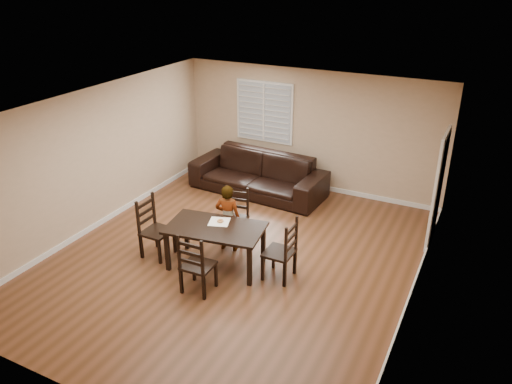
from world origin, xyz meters
TOP-DOWN VIEW (x-y plane):
  - ground at (0.00, 0.00)m, footprint 7.00×7.00m
  - room at (0.04, 0.18)m, footprint 6.04×7.04m
  - dining_table at (-0.17, -0.34)m, footprint 1.73×1.14m
  - chair_near at (-0.33, 0.68)m, footprint 0.52×0.50m
  - chair_far at (-0.05, -1.19)m, footprint 0.48×0.45m
  - chair_left at (-1.39, -0.50)m, footprint 0.47×0.50m
  - chair_right at (1.05, -0.17)m, footprint 0.45×0.49m
  - child at (-0.26, 0.24)m, footprint 0.51×0.38m
  - napkin at (-0.20, -0.16)m, footprint 0.43×0.43m
  - donut at (-0.18, -0.16)m, footprint 0.11×0.11m
  - sofa at (-0.89, 2.70)m, footprint 3.09×1.37m

SIDE VIEW (x-z plane):
  - ground at x=0.00m, z-range 0.00..0.00m
  - sofa at x=-0.89m, z-range 0.00..0.88m
  - chair_near at x=-0.33m, z-range -0.05..0.97m
  - chair_far at x=-0.05m, z-range -0.05..1.00m
  - chair_right at x=1.05m, z-range -0.05..1.03m
  - chair_left at x=-1.39m, z-range -0.05..1.04m
  - child at x=-0.26m, z-range 0.00..1.26m
  - dining_table at x=-0.17m, z-range 0.29..1.04m
  - napkin at x=-0.20m, z-range 0.75..0.76m
  - donut at x=-0.18m, z-range 0.76..0.80m
  - room at x=0.04m, z-range 0.45..3.17m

